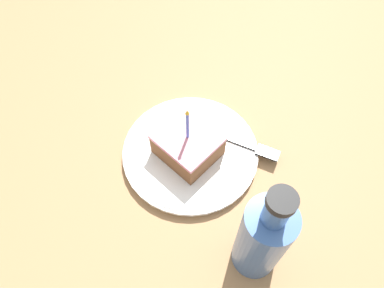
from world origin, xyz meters
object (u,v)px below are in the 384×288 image
(bottle, at_px, (263,238))
(plate, at_px, (192,154))
(cake_slice, at_px, (187,144))
(fork, at_px, (238,142))

(bottle, bearing_deg, plate, -108.52)
(plate, bearing_deg, cake_slice, -48.22)
(fork, bearing_deg, cake_slice, -34.64)
(plate, bearing_deg, bottle, 71.48)
(plate, distance_m, fork, 0.09)
(cake_slice, bearing_deg, bottle, 73.61)
(bottle, bearing_deg, cake_slice, -106.39)
(plate, xyz_separation_m, bottle, (0.07, 0.21, 0.09))
(fork, height_order, bottle, bottle)
(plate, xyz_separation_m, fork, (-0.08, 0.05, 0.01))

